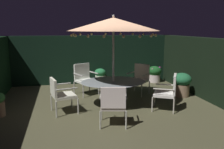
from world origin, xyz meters
TOP-DOWN VIEW (x-y plane):
  - ground_plane at (0.00, 0.00)m, footprint 6.80×6.40m
  - hedge_backdrop_rear at (0.00, 3.05)m, footprint 6.80×0.30m
  - hedge_backdrop_right at (3.25, 0.00)m, footprint 0.30×6.40m
  - patio_dining_table at (0.22, -0.02)m, footprint 1.87×1.54m
  - patio_umbrella at (0.22, -0.02)m, footprint 2.55×2.55m
  - patio_chair_north at (1.58, -0.77)m, footprint 0.79×0.79m
  - patio_chair_northeast at (1.37, 1.02)m, footprint 0.82×0.83m
  - patio_chair_east at (-0.47, 1.38)m, footprint 0.85×0.83m
  - patio_chair_southeast at (-1.28, -0.37)m, footprint 0.72×0.75m
  - patio_chair_south at (-0.12, -1.52)m, footprint 0.71×0.68m
  - potted_plant_left_far at (2.62, 0.40)m, footprint 0.60×0.60m
  - potted_plant_left_near at (2.55, 2.56)m, footprint 0.57×0.57m
  - potted_plant_front_corner at (0.29, 2.70)m, footprint 0.45×0.45m

SIDE VIEW (x-z plane):
  - ground_plane at x=0.00m, z-range -0.02..0.00m
  - potted_plant_front_corner at x=0.29m, z-range 0.02..0.64m
  - potted_plant_left_near at x=2.55m, z-range 0.02..0.69m
  - potted_plant_left_far at x=2.62m, z-range 0.03..0.81m
  - patio_chair_southeast at x=-1.28m, z-range 0.08..1.02m
  - patio_chair_north at x=1.58m, z-range 0.06..1.05m
  - patio_chair_south at x=-0.12m, z-range 0.08..1.03m
  - patio_chair_northeast at x=1.37m, z-range 0.07..1.07m
  - patio_chair_east at x=-0.47m, z-range 0.07..1.09m
  - patio_dining_table at x=0.22m, z-range 0.24..0.95m
  - hedge_backdrop_rear at x=0.00m, z-range 0.00..1.92m
  - hedge_backdrop_right at x=3.25m, z-range 0.00..1.92m
  - patio_umbrella at x=0.22m, z-range 1.03..3.60m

